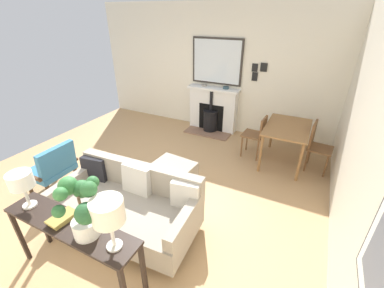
# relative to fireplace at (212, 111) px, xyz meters

# --- Properties ---
(ground_plane) EXTENTS (5.77, 5.78, 0.01)m
(ground_plane) POSITION_rel_fireplace_xyz_m (2.66, -0.18, -0.47)
(ground_plane) COLOR tan
(wall_back) EXTENTS (5.77, 0.12, 2.79)m
(wall_back) POSITION_rel_fireplace_xyz_m (2.66, 2.71, 0.93)
(wall_back) COLOR silver
(wall_back) RESTS_ON ground
(wall_left) EXTENTS (0.12, 5.78, 2.79)m
(wall_left) POSITION_rel_fireplace_xyz_m (-0.23, -0.18, 0.93)
(wall_left) COLOR silver
(wall_left) RESTS_ON ground
(fireplace) EXTENTS (0.65, 1.21, 1.04)m
(fireplace) POSITION_rel_fireplace_xyz_m (0.00, 0.00, 0.00)
(fireplace) COLOR brown
(fireplace) RESTS_ON ground
(mirror_over_mantel) EXTENTS (0.04, 1.17, 1.00)m
(mirror_over_mantel) POSITION_rel_fireplace_xyz_m (-0.14, 0.00, 1.13)
(mirror_over_mantel) COLOR #2D2823
(mantel_bowl_near) EXTENTS (0.13, 0.13, 0.04)m
(mantel_bowl_near) POSITION_rel_fireplace_xyz_m (-0.05, -0.25, 0.60)
(mantel_bowl_near) COLOR #9E9384
(mantel_bowl_near) RESTS_ON fireplace
(mantel_bowl_far) EXTENTS (0.14, 0.14, 0.05)m
(mantel_bowl_far) POSITION_rel_fireplace_xyz_m (-0.05, 0.28, 0.60)
(mantel_bowl_far) COLOR #334C56
(mantel_bowl_far) RESTS_ON fireplace
(sofa) EXTENTS (1.01, 1.87, 0.82)m
(sofa) POSITION_rel_fireplace_xyz_m (3.41, 0.24, -0.12)
(sofa) COLOR #B2B2B7
(sofa) RESTS_ON ground
(ottoman) EXTENTS (0.65, 0.71, 0.38)m
(ottoman) POSITION_rel_fireplace_xyz_m (2.37, 0.28, -0.23)
(ottoman) COLOR #B2B2B7
(ottoman) RESTS_ON ground
(armchair_accent) EXTENTS (0.68, 0.60, 0.83)m
(armchair_accent) POSITION_rel_fireplace_xyz_m (3.33, -1.29, -0.01)
(armchair_accent) COLOR #4C3321
(armchair_accent) RESTS_ON ground
(console_table) EXTENTS (0.33, 1.55, 0.76)m
(console_table) POSITION_rel_fireplace_xyz_m (4.23, 0.25, 0.20)
(console_table) COLOR black
(console_table) RESTS_ON ground
(table_lamp_near_end) EXTENTS (0.24, 0.24, 0.41)m
(table_lamp_near_end) POSITION_rel_fireplace_xyz_m (4.23, -0.33, 0.61)
(table_lamp_near_end) COLOR beige
(table_lamp_near_end) RESTS_ON console_table
(table_lamp_far_end) EXTENTS (0.27, 0.27, 0.51)m
(table_lamp_far_end) POSITION_rel_fireplace_xyz_m (4.23, 0.83, 0.69)
(table_lamp_far_end) COLOR beige
(table_lamp_far_end) RESTS_ON console_table
(potted_plant) EXTENTS (0.39, 0.51, 0.62)m
(potted_plant) POSITION_rel_fireplace_xyz_m (4.24, 0.53, 0.65)
(potted_plant) COLOR silver
(potted_plant) RESTS_ON console_table
(book_stack) EXTENTS (0.27, 0.18, 0.05)m
(book_stack) POSITION_rel_fireplace_xyz_m (4.22, 0.15, 0.33)
(book_stack) COLOR olive
(book_stack) RESTS_ON console_table
(dining_table) EXTENTS (1.12, 0.75, 0.75)m
(dining_table) POSITION_rel_fireplace_xyz_m (0.81, 1.79, 0.19)
(dining_table) COLOR olive
(dining_table) RESTS_ON ground
(dining_chair_near_fireplace) EXTENTS (0.42, 0.42, 0.84)m
(dining_chair_near_fireplace) POSITION_rel_fireplace_xyz_m (0.82, 1.27, 0.05)
(dining_chair_near_fireplace) COLOR brown
(dining_chair_near_fireplace) RESTS_ON ground
(dining_chair_by_back_wall) EXTENTS (0.44, 0.44, 0.91)m
(dining_chair_by_back_wall) POSITION_rel_fireplace_xyz_m (0.80, 2.30, 0.07)
(dining_chair_by_back_wall) COLOR brown
(dining_chair_by_back_wall) RESTS_ON ground
(photo_gallery_row) EXTENTS (0.02, 0.31, 0.38)m
(photo_gallery_row) POSITION_rel_fireplace_xyz_m (-0.15, 0.93, 1.02)
(photo_gallery_row) COLOR black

